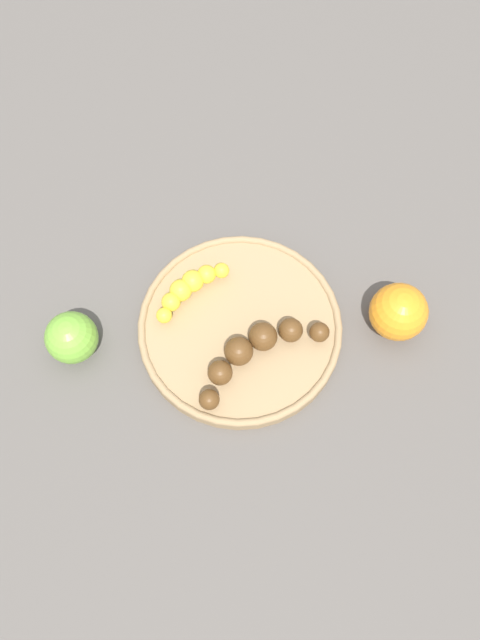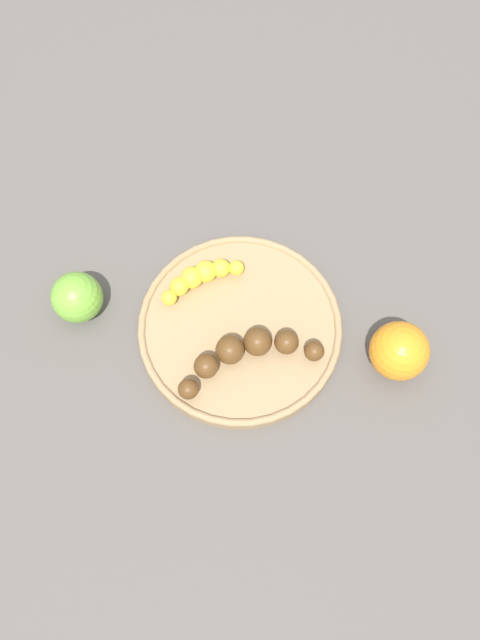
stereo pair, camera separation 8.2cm
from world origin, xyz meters
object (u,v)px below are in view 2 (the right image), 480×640
at_px(fruit_bowl, 240,327).
at_px(banana_yellow, 200,277).
at_px(orange_fruit, 399,351).
at_px(banana_overripe, 246,352).
at_px(apple_green, 77,297).

height_order(fruit_bowl, banana_yellow, banana_yellow).
xyz_separation_m(fruit_bowl, banana_yellow, (-0.06, 0.06, 0.02)).
xyz_separation_m(fruit_bowl, orange_fruit, (0.20, -0.02, 0.03)).
relative_size(banana_overripe, banana_yellow, 1.70).
xyz_separation_m(banana_yellow, orange_fruit, (0.26, -0.08, 0.00)).
height_order(banana_overripe, orange_fruit, orange_fruit).
relative_size(apple_green, orange_fruit, 0.89).
bearing_deg(fruit_bowl, banana_yellow, 134.96).
distance_m(banana_overripe, banana_yellow, 0.12).
bearing_deg(apple_green, orange_fruit, -5.20).
xyz_separation_m(banana_overripe, apple_green, (-0.23, 0.06, -0.00)).
bearing_deg(orange_fruit, banana_overripe, -174.17).
bearing_deg(banana_yellow, banana_overripe, -177.06).
height_order(banana_overripe, apple_green, apple_green).
distance_m(banana_overripe, orange_fruit, 0.19).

